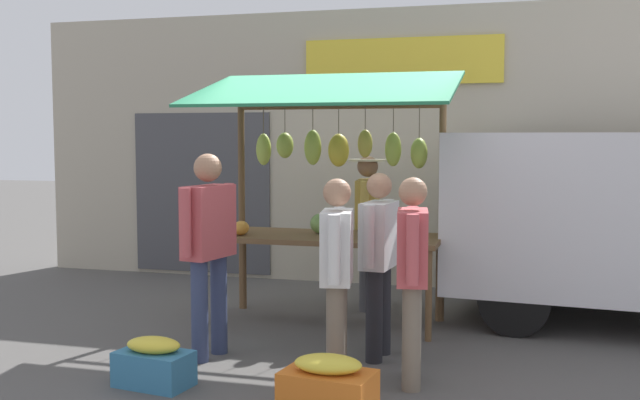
{
  "coord_description": "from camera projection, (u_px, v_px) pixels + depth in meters",
  "views": [
    {
      "loc": [
        -1.89,
        7.14,
        1.85
      ],
      "look_at": [
        0.0,
        0.3,
        1.25
      ],
      "focal_mm": 42.63,
      "sensor_mm": 36.0,
      "label": 1
    }
  ],
  "objects": [
    {
      "name": "shopper_in_striped_shirt",
      "position": [
        337.0,
        267.0,
        5.65
      ],
      "size": [
        0.3,
        0.66,
        1.54
      ],
      "rotation": [
        0.0,
        0.0,
        -1.39
      ],
      "color": "#726656",
      "rests_on": "ground"
    },
    {
      "name": "produce_crate_side",
      "position": [
        154.0,
        364.0,
        5.61
      ],
      "size": [
        0.59,
        0.41,
        0.37
      ],
      "color": "teal",
      "rests_on": "ground"
    },
    {
      "name": "street_backdrop",
      "position": [
        370.0,
        148.0,
        9.49
      ],
      "size": [
        9.0,
        0.3,
        3.4
      ],
      "color": "#B2A893",
      "rests_on": "ground"
    },
    {
      "name": "shopper_with_shopping_bag",
      "position": [
        379.0,
        253.0,
        6.27
      ],
      "size": [
        0.26,
        0.67,
        1.55
      ],
      "rotation": [
        0.0,
        0.0,
        -1.66
      ],
      "color": "#232328",
      "rests_on": "ground"
    },
    {
      "name": "produce_crate_near",
      "position": [
        328.0,
        392.0,
        4.89
      ],
      "size": [
        0.63,
        0.44,
        0.45
      ],
      "color": "#D1661E",
      "rests_on": "ground"
    },
    {
      "name": "vendor_with_sunhat",
      "position": [
        367.0,
        219.0,
        8.09
      ],
      "size": [
        0.42,
        0.7,
        1.64
      ],
      "rotation": [
        0.0,
        0.0,
        1.68
      ],
      "color": "#4C4C51",
      "rests_on": "ground"
    },
    {
      "name": "ground_plane",
      "position": [
        328.0,
        323.0,
        7.51
      ],
      "size": [
        40.0,
        40.0,
        0.0
      ],
      "primitive_type": "plane",
      "color": "#514F4C"
    },
    {
      "name": "shopper_with_ponytail",
      "position": [
        412.0,
        267.0,
        5.59
      ],
      "size": [
        0.29,
        0.67,
        1.55
      ],
      "rotation": [
        0.0,
        0.0,
        -1.42
      ],
      "color": "#726656",
      "rests_on": "ground"
    },
    {
      "name": "shopper_in_grey_tee",
      "position": [
        209.0,
        239.0,
        6.28
      ],
      "size": [
        0.31,
        0.71,
        1.71
      ],
      "rotation": [
        0.0,
        0.0,
        -1.76
      ],
      "color": "navy",
      "rests_on": "ground"
    },
    {
      "name": "market_stall",
      "position": [
        329.0,
        167.0,
        7.44
      ],
      "size": [
        2.5,
        1.46,
        2.5
      ],
      "color": "brown",
      "rests_on": "ground"
    }
  ]
}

